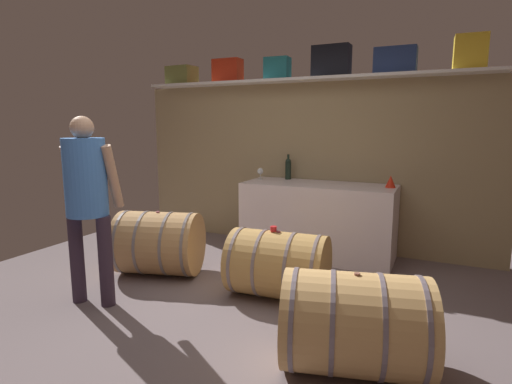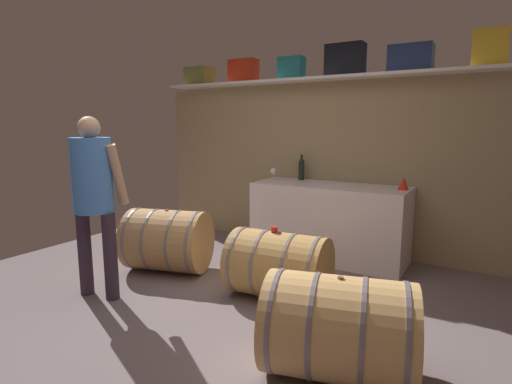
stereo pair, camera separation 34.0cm
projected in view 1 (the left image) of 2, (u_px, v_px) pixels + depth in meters
name	position (u px, v px, depth m)	size (l,w,h in m)	color
ground_plane	(244.00, 295.00, 3.65)	(5.73, 7.84, 0.02)	#6B5D60
back_wall_panel	(306.00, 166.00, 5.04)	(4.53, 0.10, 2.02)	#9A8761
high_shelf_board	(304.00, 80.00, 4.73)	(4.17, 0.40, 0.03)	white
toolcase_olive	(182.00, 76.00, 5.43)	(0.37, 0.26, 0.24)	olive
toolcase_red	(228.00, 71.00, 5.13)	(0.36, 0.20, 0.29)	red
toolcase_teal	(277.00, 69.00, 4.85)	(0.29, 0.19, 0.26)	#1E717A
toolcase_black	(331.00, 61.00, 4.57)	(0.42, 0.20, 0.35)	black
toolcase_navy	(395.00, 61.00, 4.28)	(0.43, 0.23, 0.27)	navy
toolcase_yellow	(470.00, 53.00, 3.99)	(0.30, 0.29, 0.33)	yellow
work_cabinet	(318.00, 220.00, 4.66)	(1.71, 0.66, 0.85)	white
wine_bottle_dark	(288.00, 168.00, 4.96)	(0.07, 0.07, 0.31)	black
wine_glass	(260.00, 172.00, 4.96)	(0.08, 0.08, 0.14)	white
red_funnel	(391.00, 182.00, 4.31)	(0.11, 0.11, 0.13)	red
wine_barrel_near	(278.00, 264.00, 3.55)	(0.89, 0.65, 0.60)	tan
wine_barrel_far	(159.00, 243.00, 4.12)	(0.96, 0.84, 0.65)	tan
wine_barrel_flank	(355.00, 323.00, 2.46)	(1.00, 0.82, 0.64)	tan
tasting_cup	(273.00, 229.00, 3.52)	(0.06, 0.06, 0.04)	red
winemaker_pouring	(87.00, 191.00, 3.32)	(0.50, 0.41, 1.58)	#352737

